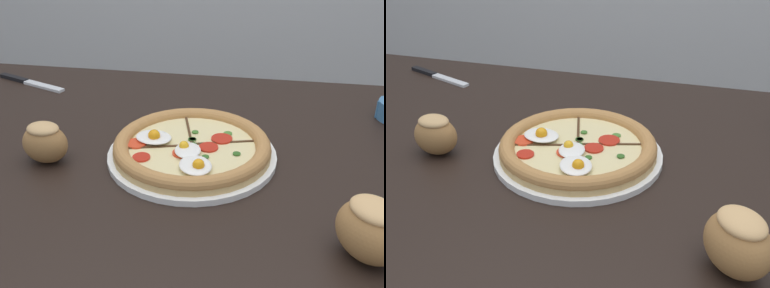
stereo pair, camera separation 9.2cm
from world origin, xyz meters
TOP-DOWN VIEW (x-y plane):
  - dining_table at (0.00, 0.00)m, footprint 1.52×0.85m
  - pizza at (0.02, -0.02)m, footprint 0.33×0.33m
  - bread_piece_near at (0.31, -0.26)m, footprint 0.13×0.13m
  - bread_piece_mid at (-0.25, -0.08)m, footprint 0.10×0.08m
  - knife_main at (-0.46, 0.29)m, footprint 0.21×0.09m

SIDE VIEW (x-z plane):
  - dining_table at x=0.00m, z-range 0.28..1.02m
  - knife_main at x=-0.46m, z-range 0.74..0.75m
  - pizza at x=0.02m, z-range 0.74..0.79m
  - bread_piece_mid at x=-0.25m, z-range 0.74..0.82m
  - bread_piece_near at x=0.31m, z-range 0.74..0.84m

